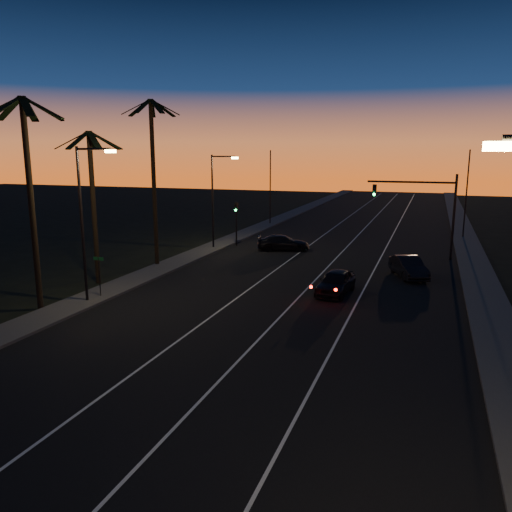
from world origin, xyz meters
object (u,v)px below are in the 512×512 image
at_px(lead_car, 336,282).
at_px(cross_car, 283,243).
at_px(signal_mast, 424,201).
at_px(right_car, 409,267).

bearing_deg(lead_car, cross_car, 119.53).
height_order(signal_mast, lead_car, signal_mast).
height_order(signal_mast, cross_car, signal_mast).
relative_size(signal_mast, right_car, 1.51).
xyz_separation_m(lead_car, right_car, (4.06, 5.94, -0.01)).
distance_m(lead_car, cross_car, 14.51).
xyz_separation_m(signal_mast, right_car, (-0.63, -7.31, -4.04)).
relative_size(lead_car, right_car, 1.06).
distance_m(signal_mast, lead_car, 14.62).
distance_m(lead_car, right_car, 7.19).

